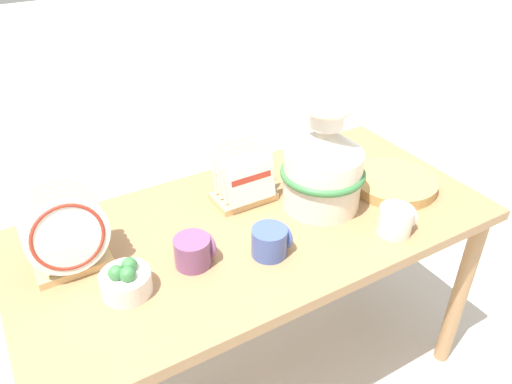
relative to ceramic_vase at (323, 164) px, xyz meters
name	(u,v)px	position (x,y,z in m)	size (l,w,h in m)	color
ground_plane	(256,373)	(-0.23, 0.02, -0.86)	(14.00, 14.00, 0.00)	beige
display_table	(256,245)	(-0.23, 0.02, -0.23)	(1.44, 0.70, 0.72)	#9E754C
ceramic_vase	(323,164)	(0.00, 0.00, 0.00)	(0.26, 0.26, 0.35)	silver
dish_rack_round_plates	(66,236)	(-0.75, 0.10, -0.04)	(0.21, 0.14, 0.23)	tan
dish_rack_square_plates	(243,182)	(-0.20, 0.15, -0.08)	(0.19, 0.13, 0.19)	tan
wicker_charger_stack	(394,183)	(0.27, -0.05, -0.13)	(0.28, 0.28, 0.04)	tan
mug_cobalt_glaze	(271,241)	(-0.26, -0.12, -0.10)	(0.11, 0.10, 0.08)	#42569E
mug_plum_glaze	(194,251)	(-0.46, -0.06, -0.10)	(0.11, 0.10, 0.08)	#7A4770
mug_cream_glaze	(397,220)	(0.10, -0.23, -0.10)	(0.11, 0.10, 0.08)	silver
fruit_bowl	(126,281)	(-0.66, -0.07, -0.11)	(0.13, 0.13, 0.09)	white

